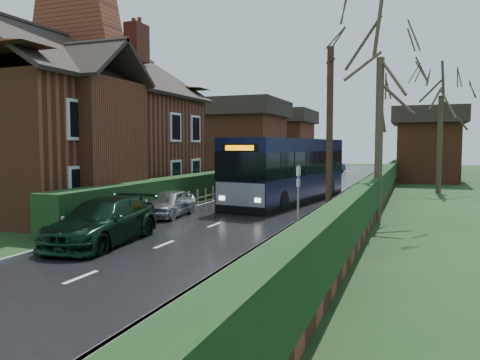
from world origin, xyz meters
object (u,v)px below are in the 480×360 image
at_px(brick_house, 80,123).
at_px(car_silver, 170,203).
at_px(telegraph_pole, 329,144).
at_px(bus_stop_sign, 298,193).
at_px(bus, 289,171).
at_px(car_green, 103,222).

bearing_deg(brick_house, car_silver, -13.17).
xyz_separation_m(brick_house, telegraph_pole, (13.53, -4.17, -1.12)).
bearing_deg(bus_stop_sign, telegraph_pole, 50.53).
bearing_deg(bus, telegraph_pole, -60.36).
bearing_deg(telegraph_pole, bus, 87.31).
distance_m(bus, telegraph_pole, 10.93).
xyz_separation_m(bus, telegraph_pole, (4.01, -10.06, 1.48)).
bearing_deg(telegraph_pole, brick_house, 138.50).
height_order(brick_house, bus_stop_sign, brick_house).
bearing_deg(car_silver, telegraph_pole, -25.25).
relative_size(bus, car_green, 2.40).
bearing_deg(car_silver, bus, 58.57).
bearing_deg(bus, brick_house, -140.30).
height_order(brick_house, telegraph_pole, brick_house).
bearing_deg(car_green, bus, 72.45).
bearing_deg(brick_house, telegraph_pole, -17.11).
height_order(car_silver, telegraph_pole, telegraph_pole).
bearing_deg(bus, bus_stop_sign, -65.91).
relative_size(brick_house, bus_stop_sign, 5.71).
relative_size(car_silver, car_green, 0.72).
bearing_deg(brick_house, bus_stop_sign, -22.10).
distance_m(car_green, bus_stop_sign, 6.41).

